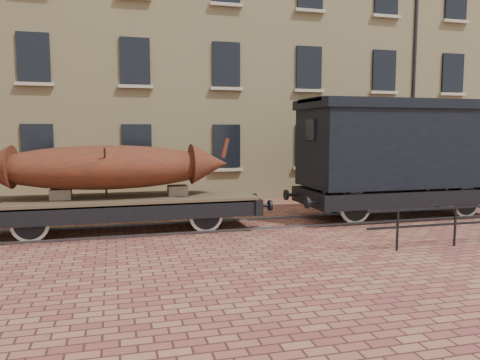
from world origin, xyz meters
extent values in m
plane|color=brown|center=(0.00, 0.00, 0.00)|extent=(90.00, 90.00, 0.00)
cube|color=#DDC684|center=(3.00, 10.00, 7.00)|extent=(40.00, 10.00, 14.00)
cube|color=black|center=(-6.00, 4.96, 2.20)|extent=(1.10, 0.12, 1.70)
cube|color=#A89D86|center=(-6.00, 4.90, 1.25)|extent=(1.30, 0.18, 0.12)
cube|color=black|center=(-2.50, 4.96, 2.20)|extent=(1.10, 0.12, 1.70)
cube|color=#A89D86|center=(-2.50, 4.90, 1.25)|extent=(1.30, 0.18, 0.12)
cube|color=black|center=(1.00, 4.96, 2.20)|extent=(1.10, 0.12, 1.70)
cube|color=#A89D86|center=(1.00, 4.90, 1.25)|extent=(1.30, 0.18, 0.12)
cube|color=black|center=(4.50, 4.96, 2.20)|extent=(1.10, 0.12, 1.70)
cube|color=#A89D86|center=(4.50, 4.90, 1.25)|extent=(1.30, 0.18, 0.12)
cube|color=black|center=(8.00, 4.96, 2.20)|extent=(1.10, 0.12, 1.70)
cube|color=#A89D86|center=(8.00, 4.90, 1.25)|extent=(1.30, 0.18, 0.12)
cube|color=black|center=(11.50, 4.96, 2.20)|extent=(1.10, 0.12, 1.70)
cube|color=#A89D86|center=(11.50, 4.90, 1.25)|extent=(1.30, 0.18, 0.12)
cube|color=black|center=(-6.00, 4.96, 5.40)|extent=(1.10, 0.12, 1.70)
cube|color=#A89D86|center=(-6.00, 4.90, 4.45)|extent=(1.30, 0.18, 0.12)
cube|color=black|center=(-2.50, 4.96, 5.40)|extent=(1.10, 0.12, 1.70)
cube|color=#A89D86|center=(-2.50, 4.90, 4.45)|extent=(1.30, 0.18, 0.12)
cube|color=black|center=(1.00, 4.96, 5.40)|extent=(1.10, 0.12, 1.70)
cube|color=#A89D86|center=(1.00, 4.90, 4.45)|extent=(1.30, 0.18, 0.12)
cube|color=black|center=(4.50, 4.96, 5.40)|extent=(1.10, 0.12, 1.70)
cube|color=#A89D86|center=(4.50, 4.90, 4.45)|extent=(1.30, 0.18, 0.12)
cube|color=black|center=(8.00, 4.96, 5.40)|extent=(1.10, 0.12, 1.70)
cube|color=#A89D86|center=(8.00, 4.90, 4.45)|extent=(1.30, 0.18, 0.12)
cube|color=black|center=(11.50, 4.96, 5.40)|extent=(1.10, 0.12, 1.70)
cube|color=#A89D86|center=(11.50, 4.90, 4.45)|extent=(1.30, 0.18, 0.12)
cube|color=#A89D86|center=(1.00, 4.90, 7.65)|extent=(1.30, 0.18, 0.12)
cube|color=#A89D86|center=(4.50, 4.90, 7.65)|extent=(1.30, 0.18, 0.12)
cube|color=#A89D86|center=(8.00, 4.90, 7.65)|extent=(1.30, 0.18, 0.12)
cube|color=black|center=(11.50, 4.96, 8.60)|extent=(1.10, 0.12, 1.70)
cube|color=#A89D86|center=(11.50, 4.90, 7.65)|extent=(1.30, 0.18, 0.12)
cylinder|color=black|center=(9.50, 4.95, 7.00)|extent=(0.14, 0.14, 14.00)
cube|color=#59595E|center=(0.00, -0.72, 0.03)|extent=(30.00, 0.08, 0.06)
cube|color=#59595E|center=(0.00, 0.72, 0.03)|extent=(30.00, 0.08, 0.06)
cylinder|color=black|center=(3.00, -3.80, 0.50)|extent=(0.06, 0.06, 1.00)
cylinder|color=black|center=(4.60, -3.80, 0.50)|extent=(0.06, 0.06, 1.00)
cube|color=brown|center=(-3.20, 0.00, 0.92)|extent=(7.32, 2.15, 0.12)
cube|color=black|center=(-3.20, -1.00, 0.68)|extent=(7.32, 0.16, 0.44)
cube|color=black|center=(-3.20, 1.00, 0.68)|extent=(7.32, 0.16, 0.44)
cube|color=black|center=(0.46, 0.00, 0.68)|extent=(0.21, 2.25, 0.44)
cylinder|color=black|center=(0.73, -0.73, 0.68)|extent=(0.34, 0.10, 0.10)
cylinder|color=black|center=(0.90, -0.73, 0.68)|extent=(0.08, 0.31, 0.31)
cylinder|color=black|center=(0.73, 0.73, 0.68)|extent=(0.34, 0.10, 0.10)
cylinder|color=black|center=(0.90, 0.73, 0.68)|extent=(0.08, 0.31, 0.31)
cylinder|color=black|center=(-5.45, 0.00, 0.47)|extent=(0.10, 1.85, 0.10)
cylinder|color=beige|center=(-5.45, -0.72, 0.47)|extent=(0.94, 0.07, 0.94)
cylinder|color=black|center=(-5.45, -0.72, 0.47)|extent=(0.77, 0.10, 0.77)
cube|color=black|center=(-5.45, -0.84, 0.70)|extent=(0.88, 0.08, 0.10)
cylinder|color=beige|center=(-5.45, 0.72, 0.47)|extent=(0.94, 0.07, 0.94)
cylinder|color=black|center=(-5.45, 0.72, 0.47)|extent=(0.77, 0.10, 0.77)
cube|color=black|center=(-5.45, 0.84, 0.70)|extent=(0.88, 0.08, 0.10)
cylinder|color=black|center=(-0.96, 0.00, 0.47)|extent=(0.10, 1.85, 0.10)
cylinder|color=beige|center=(-0.96, -0.72, 0.47)|extent=(0.94, 0.07, 0.94)
cylinder|color=black|center=(-0.96, -0.72, 0.47)|extent=(0.77, 0.10, 0.77)
cube|color=black|center=(-0.96, -0.84, 0.70)|extent=(0.88, 0.08, 0.10)
cylinder|color=beige|center=(-0.96, 0.72, 0.47)|extent=(0.94, 0.07, 0.94)
cylinder|color=black|center=(-0.96, 0.72, 0.47)|extent=(0.77, 0.10, 0.77)
cube|color=black|center=(-0.96, 0.84, 0.70)|extent=(0.88, 0.08, 0.10)
cube|color=black|center=(-3.20, 0.00, 0.54)|extent=(3.90, 0.06, 0.06)
cube|color=gray|center=(-4.76, 0.00, 1.11)|extent=(0.54, 0.49, 0.27)
cube|color=gray|center=(-1.64, 0.00, 1.11)|extent=(0.54, 0.49, 0.27)
ellipsoid|color=maroon|center=(-3.59, 0.00, 1.81)|extent=(6.08, 2.02, 1.21)
cone|color=maroon|center=(-0.73, -0.07, 1.86)|extent=(1.07, 1.17, 1.14)
cube|color=maroon|center=(-0.26, -0.08, 2.31)|extent=(0.24, 0.13, 0.58)
cylinder|color=#3C2921|center=(-3.59, -0.49, 1.68)|extent=(0.05, 1.03, 1.43)
cylinder|color=#3C2921|center=(-3.59, 0.49, 1.68)|extent=(0.05, 1.03, 1.43)
cube|color=black|center=(5.61, -1.15, 0.73)|extent=(6.30, 0.17, 0.47)
cube|color=black|center=(5.61, 1.15, 0.73)|extent=(6.30, 0.17, 0.47)
cube|color=black|center=(2.46, 0.00, 0.73)|extent=(0.23, 2.52, 0.47)
cylinder|color=black|center=(1.99, -0.84, 0.73)|extent=(0.08, 0.34, 0.34)
cylinder|color=black|center=(1.99, 0.84, 0.73)|extent=(0.08, 0.34, 0.34)
cube|color=black|center=(8.75, 0.00, 0.73)|extent=(0.23, 2.52, 0.47)
cylinder|color=black|center=(9.23, 0.84, 0.73)|extent=(0.08, 0.34, 0.34)
cylinder|color=black|center=(3.61, 0.00, 0.50)|extent=(0.10, 1.99, 0.10)
cylinder|color=beige|center=(3.61, -0.72, 0.50)|extent=(1.01, 0.07, 1.01)
cylinder|color=black|center=(3.61, -0.72, 0.50)|extent=(0.83, 0.10, 0.83)
cylinder|color=beige|center=(3.61, 0.72, 0.50)|extent=(1.01, 0.07, 1.01)
cylinder|color=black|center=(3.61, 0.72, 0.50)|extent=(0.83, 0.10, 0.83)
cylinder|color=black|center=(7.60, 0.00, 0.50)|extent=(0.10, 1.99, 0.10)
cylinder|color=beige|center=(7.60, -0.72, 0.50)|extent=(1.01, 0.07, 1.01)
cylinder|color=black|center=(7.60, -0.72, 0.50)|extent=(0.83, 0.10, 0.83)
cylinder|color=beige|center=(7.60, 0.72, 0.50)|extent=(1.01, 0.07, 1.01)
cylinder|color=black|center=(7.60, 0.72, 0.50)|extent=(0.83, 0.10, 0.83)
cube|color=black|center=(5.61, 0.00, 2.26)|extent=(6.30, 2.52, 2.41)
cube|color=black|center=(5.61, 0.00, 3.61)|extent=(6.49, 2.67, 0.29)
cube|color=black|center=(5.61, 0.00, 3.73)|extent=(6.49, 1.78, 0.13)
cube|color=black|center=(2.44, 0.00, 2.83)|extent=(0.08, 0.63, 0.63)
camera|label=1|loc=(-3.39, -13.21, 2.79)|focal=35.00mm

